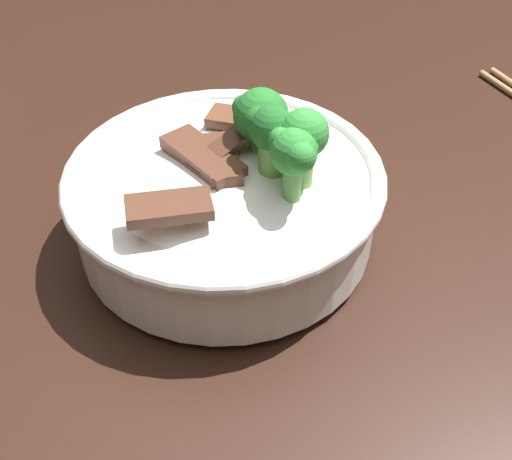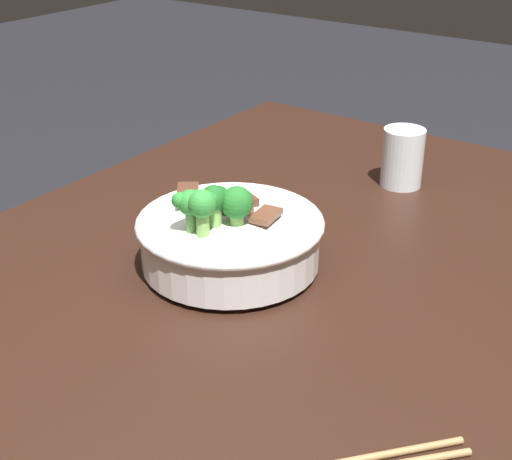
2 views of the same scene
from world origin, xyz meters
The scene contains 2 objects.
dining_table centered at (0.00, 0.00, 0.65)m, with size 1.50×1.00×0.76m.
rice_bowl centered at (0.11, 0.11, 0.81)m, with size 0.24×0.24×0.13m.
Camera 1 is at (-0.07, 0.44, 1.10)m, focal length 44.15 mm.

